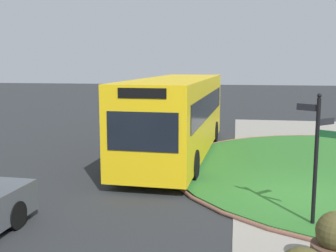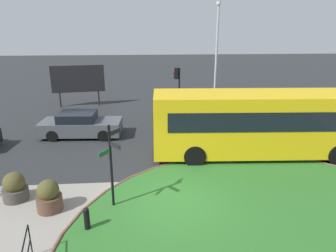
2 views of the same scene
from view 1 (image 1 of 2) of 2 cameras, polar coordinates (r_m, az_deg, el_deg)
name	(u,v)px [view 1 (image 1 of 2)]	position (r m, az deg, el deg)	size (l,w,h in m)	color
ground	(295,198)	(12.30, 16.95, -9.34)	(120.00, 120.00, 0.00)	#282B2D
signpost_directional	(317,152)	(9.88, 19.64, -3.31)	(0.70, 0.91, 3.06)	black
bus_yellow	(177,115)	(16.45, 1.24, 1.51)	(10.35, 2.97, 3.12)	yellow
car_trailing	(158,113)	(25.95, -1.36, 1.83)	(4.01, 1.91, 1.41)	black
planter_near_signpost	(336,246)	(8.20, 21.91, -14.94)	(0.86, 0.86, 1.15)	brown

